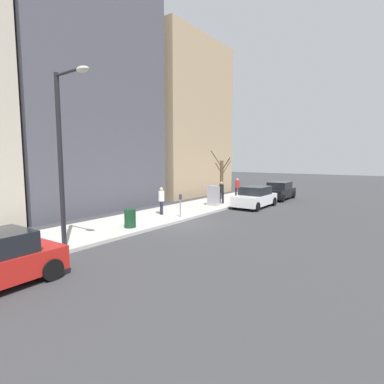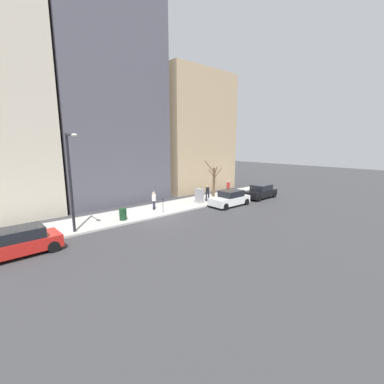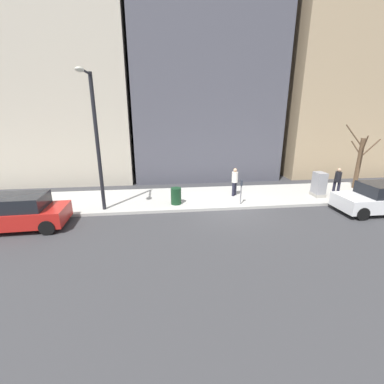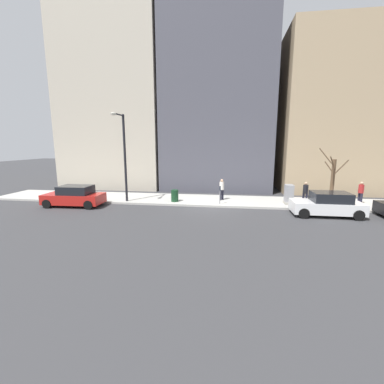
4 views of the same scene
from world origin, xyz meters
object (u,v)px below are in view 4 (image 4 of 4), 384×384
object	(u,v)px
parked_car_white	(327,204)
office_block_center	(219,77)
pedestrian_far_corner	(222,188)
trash_bin	(175,196)
parking_meter	(220,193)
utility_box	(289,195)
office_tower_left	(330,115)
bare_tree	(332,178)
parked_car_red	(74,196)
pedestrian_near_meter	(361,191)
streetlamp	(123,151)
pedestrian_midblock	(305,192)
office_tower_right	(121,75)

from	to	relation	value
parked_car_white	office_block_center	distance (m)	17.75
pedestrian_far_corner	trash_bin	bearing A→B (deg)	-31.11
parking_meter	pedestrian_far_corner	bearing A→B (deg)	-2.94
pedestrian_far_corner	office_block_center	bearing A→B (deg)	-132.83
utility_box	office_tower_left	size ratio (longest dim) A/B	0.10
parked_car_white	bare_tree	bearing A→B (deg)	-22.60
parked_car_red	parked_car_white	bearing A→B (deg)	-92.35
pedestrian_near_meter	office_tower_left	xyz separation A→B (m)	(8.46, -0.35, 6.31)
streetlamp	parked_car_white	bearing A→B (deg)	-95.90
office_block_center	office_tower_left	bearing A→B (deg)	-91.43
parked_car_red	parking_meter	world-z (taller)	parked_car_red
trash_bin	parked_car_red	bearing A→B (deg)	105.30
parked_car_red	office_block_center	xyz separation A→B (m)	(11.83, -9.84, 10.74)
trash_bin	pedestrian_midblock	distance (m)	9.64
parking_meter	office_block_center	world-z (taller)	office_block_center
office_block_center	pedestrian_far_corner	bearing A→B (deg)	-174.86
streetlamp	pedestrian_near_meter	distance (m)	17.75
office_block_center	office_tower_right	bearing A→B (deg)	90.63
parked_car_white	office_block_center	size ratio (longest dim) A/B	0.18
office_block_center	office_tower_right	size ratio (longest dim) A/B	0.95
pedestrian_near_meter	pedestrian_far_corner	xyz separation A→B (m)	(-0.07, 10.15, 0.00)
parked_car_white	pedestrian_midblock	world-z (taller)	pedestrian_midblock
parked_car_red	office_tower_right	bearing A→B (deg)	2.29
bare_tree	office_tower_right	size ratio (longest dim) A/B	0.17
trash_bin	office_tower_right	distance (m)	17.01
pedestrian_midblock	pedestrian_far_corner	bearing A→B (deg)	41.23
parked_car_white	pedestrian_midblock	distance (m)	2.58
trash_bin	pedestrian_far_corner	size ratio (longest dim) A/B	0.54
pedestrian_midblock	utility_box	bearing A→B (deg)	47.62
parking_meter	office_tower_left	bearing A→B (deg)	-46.44
parking_meter	parked_car_red	bearing A→B (deg)	98.03
pedestrian_near_meter	bare_tree	bearing A→B (deg)	-117.84
office_tower_right	streetlamp	bearing A→B (deg)	-157.85
pedestrian_near_meter	office_tower_right	xyz separation A→B (m)	(8.63, 21.64, 10.95)
utility_box	trash_bin	world-z (taller)	utility_box
office_block_center	office_tower_right	distance (m)	10.72
parked_car_red	bare_tree	size ratio (longest dim) A/B	1.05
bare_tree	pedestrian_midblock	size ratio (longest dim) A/B	2.45
office_tower_right	pedestrian_midblock	bearing A→B (deg)	-118.06
streetlamp	bare_tree	world-z (taller)	streetlamp
parked_car_white	streetlamp	distance (m)	14.46
parked_car_red	utility_box	distance (m)	15.74
bare_tree	pedestrian_near_meter	size ratio (longest dim) A/B	2.45
parked_car_white	pedestrian_near_meter	xyz separation A→B (m)	(3.21, -3.40, 0.35)
parked_car_white	trash_bin	xyz separation A→B (m)	(2.07, 10.29, -0.14)
bare_tree	office_block_center	size ratio (longest dim) A/B	0.18
trash_bin	office_tower_left	bearing A→B (deg)	-55.62
pedestrian_near_meter	office_block_center	bearing A→B (deg)	-139.97
pedestrian_midblock	parked_car_red	bearing A→B (deg)	55.53
parking_meter	streetlamp	xyz separation A→B (m)	(-0.17, 7.19, 3.04)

